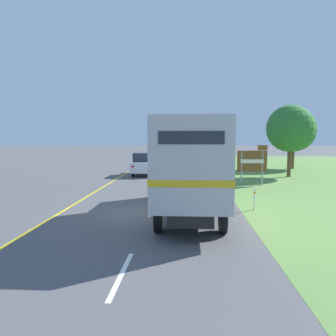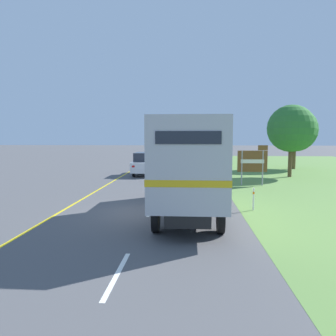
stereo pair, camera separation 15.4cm
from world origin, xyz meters
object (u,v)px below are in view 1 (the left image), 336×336
at_px(lead_car_white, 145,163).
at_px(roadside_tree_near, 290,129).
at_px(horse_trailer_truck, 190,163).
at_px(highway_sign, 253,162).
at_px(delineator_post, 254,198).
at_px(roadside_tree_mid, 294,130).
at_px(lead_car_blue_ahead, 192,153).

height_order(lead_car_white, roadside_tree_near, roadside_tree_near).
relative_size(horse_trailer_truck, highway_sign, 3.18).
bearing_deg(horse_trailer_truck, highway_sign, 63.79).
distance_m(lead_car_white, delineator_post, 13.84).
relative_size(horse_trailer_truck, roadside_tree_near, 1.48).
relative_size(highway_sign, roadside_tree_mid, 0.44).
distance_m(highway_sign, roadside_tree_mid, 12.65).
distance_m(horse_trailer_truck, lead_car_white, 13.85).
bearing_deg(delineator_post, lead_car_blue_ahead, 94.38).
height_order(lead_car_white, delineator_post, lead_car_white).
height_order(highway_sign, roadside_tree_mid, roadside_tree_mid).
distance_m(lead_car_white, lead_car_blue_ahead, 16.93).
height_order(horse_trailer_truck, roadside_tree_near, roadside_tree_near).
xyz_separation_m(horse_trailer_truck, lead_car_white, (-3.53, 13.35, -1.13)).
xyz_separation_m(horse_trailer_truck, highway_sign, (4.02, 8.16, -0.54)).
bearing_deg(roadside_tree_mid, highway_sign, -118.36).
bearing_deg(horse_trailer_truck, roadside_tree_near, 58.96).
distance_m(lead_car_white, highway_sign, 9.18).
height_order(roadside_tree_near, roadside_tree_mid, roadside_tree_mid).
xyz_separation_m(roadside_tree_mid, delineator_post, (-7.21, -18.11, -3.22)).
distance_m(horse_trailer_truck, lead_car_blue_ahead, 29.81).
bearing_deg(roadside_tree_mid, lead_car_white, -156.77).
relative_size(lead_car_blue_ahead, delineator_post, 4.26).
bearing_deg(highway_sign, lead_car_blue_ahead, 99.18).
height_order(lead_car_white, highway_sign, highway_sign).
bearing_deg(horse_trailer_truck, lead_car_blue_ahead, 88.99).
xyz_separation_m(lead_car_blue_ahead, roadside_tree_near, (7.17, -17.00, 2.80)).
relative_size(lead_car_white, lead_car_blue_ahead, 1.08).
distance_m(lead_car_blue_ahead, delineator_post, 28.85).
bearing_deg(roadside_tree_near, highway_sign, -128.50).
height_order(lead_car_blue_ahead, delineator_post, lead_car_blue_ahead).
height_order(roadside_tree_mid, delineator_post, roadside_tree_mid).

